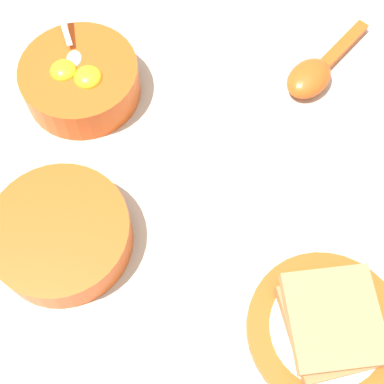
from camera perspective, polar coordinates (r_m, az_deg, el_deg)
The scene contains 6 objects.
ground_plane at distance 0.63m, azimuth -2.10°, elevation -5.60°, with size 3.00×3.00×0.00m, color beige.
egg_bowl at distance 0.72m, azimuth -11.81°, elevation 11.70°, with size 0.16×0.15×0.08m.
toast_plate at distance 0.61m, azimuth 14.08°, elevation -14.03°, with size 0.17×0.17×0.01m.
toast_sandwich at distance 0.59m, azimuth 14.76°, elevation -13.25°, with size 0.12×0.11×0.03m.
soup_spoon at distance 0.75m, azimuth 12.96°, elevation 12.29°, with size 0.14×0.14×0.03m.
congee_bowl at distance 0.62m, azimuth -13.80°, elevation -4.36°, with size 0.16×0.16×0.05m.
Camera 1 is at (0.21, 0.01, 0.59)m, focal length 50.00 mm.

